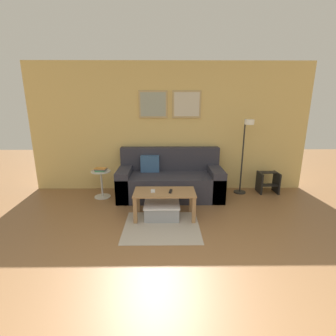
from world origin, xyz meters
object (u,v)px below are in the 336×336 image
(floor_lamp, at_px, (245,147))
(side_table, at_px, (102,181))
(remote_control, at_px, (171,191))
(cell_phone, at_px, (153,191))
(couch, at_px, (170,180))
(book_stack, at_px, (101,169))
(step_stool, at_px, (268,182))
(storage_bin, at_px, (162,210))
(coffee_table, at_px, (165,197))

(floor_lamp, height_order, side_table, floor_lamp)
(remote_control, relative_size, cell_phone, 1.07)
(couch, bearing_deg, cell_phone, -107.29)
(book_stack, height_order, step_stool, book_stack)
(remote_control, xyz_separation_m, cell_phone, (-0.28, 0.03, -0.01))
(couch, bearing_deg, book_stack, -177.41)
(storage_bin, bearing_deg, step_stool, 27.22)
(storage_bin, bearing_deg, floor_lamp, 31.72)
(coffee_table, height_order, side_table, side_table)
(side_table, height_order, book_stack, book_stack)
(side_table, relative_size, remote_control, 3.52)
(remote_control, bearing_deg, couch, 97.71)
(floor_lamp, xyz_separation_m, book_stack, (-2.75, -0.09, -0.41))
(couch, height_order, floor_lamp, floor_lamp)
(step_stool, bearing_deg, cell_phone, -154.95)
(remote_control, xyz_separation_m, step_stool, (2.00, 1.09, -0.21))
(step_stool, bearing_deg, storage_bin, -152.78)
(couch, height_order, remote_control, couch)
(side_table, bearing_deg, couch, 2.72)
(cell_phone, bearing_deg, couch, 70.01)
(cell_phone, bearing_deg, remote_control, -8.65)
(floor_lamp, bearing_deg, coffee_table, -148.04)
(couch, xyz_separation_m, cell_phone, (-0.28, -0.91, 0.12))
(couch, relative_size, step_stool, 4.67)
(coffee_table, relative_size, side_table, 1.82)
(coffee_table, xyz_separation_m, storage_bin, (-0.04, -0.02, -0.23))
(floor_lamp, xyz_separation_m, side_table, (-2.75, -0.09, -0.65))
(couch, relative_size, cell_phone, 14.08)
(storage_bin, bearing_deg, couch, 81.31)
(coffee_table, xyz_separation_m, book_stack, (-1.21, 0.87, 0.21))
(coffee_table, xyz_separation_m, floor_lamp, (1.53, 0.96, 0.63))
(coffee_table, relative_size, book_stack, 4.09)
(couch, relative_size, coffee_table, 2.05)
(storage_bin, distance_m, step_stool, 2.41)
(coffee_table, bearing_deg, step_stool, 27.31)
(cell_phone, bearing_deg, step_stool, 22.35)
(floor_lamp, distance_m, book_stack, 2.78)
(floor_lamp, relative_size, cell_phone, 10.62)
(floor_lamp, distance_m, cell_phone, 2.03)
(couch, distance_m, side_table, 1.32)
(storage_bin, xyz_separation_m, cell_phone, (-0.14, 0.04, 0.32))
(couch, xyz_separation_m, floor_lamp, (1.43, 0.03, 0.66))
(couch, xyz_separation_m, storage_bin, (-0.14, -0.95, -0.20))
(book_stack, bearing_deg, side_table, -61.72)
(side_table, xyz_separation_m, cell_phone, (1.03, -0.85, 0.12))
(coffee_table, distance_m, storage_bin, 0.23)
(coffee_table, xyz_separation_m, cell_phone, (-0.18, 0.02, 0.09))
(couch, height_order, coffee_table, couch)
(coffee_table, relative_size, remote_control, 6.42)
(side_table, height_order, remote_control, side_table)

